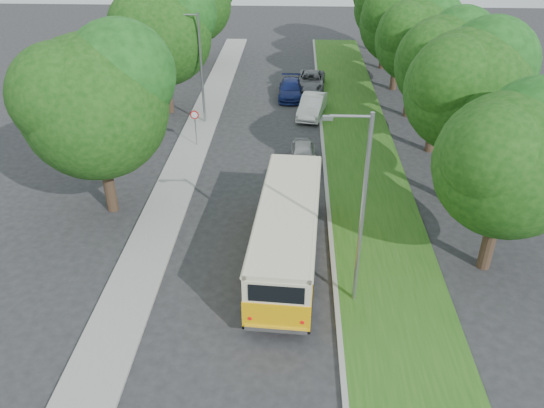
{
  "coord_description": "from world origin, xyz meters",
  "views": [
    {
      "loc": [
        1.77,
        -18.97,
        14.24
      ],
      "look_at": [
        0.78,
        2.42,
        1.5
      ],
      "focal_mm": 35.0,
      "sensor_mm": 36.0,
      "label": 1
    }
  ],
  "objects_px": {
    "lamppost_far": "(200,65)",
    "vintage_bus": "(288,233)",
    "car_silver": "(303,155)",
    "car_grey": "(311,81)",
    "car_blue": "(290,89)",
    "car_white": "(312,106)",
    "lamppost_near": "(360,208)"
  },
  "relations": [
    {
      "from": "car_silver",
      "to": "car_grey",
      "type": "height_order",
      "value": "car_grey"
    },
    {
      "from": "lamppost_far",
      "to": "car_blue",
      "type": "distance_m",
      "value": 8.98
    },
    {
      "from": "car_white",
      "to": "car_grey",
      "type": "relative_size",
      "value": 0.94
    },
    {
      "from": "car_silver",
      "to": "car_blue",
      "type": "bearing_deg",
      "value": 94.58
    },
    {
      "from": "lamppost_far",
      "to": "vintage_bus",
      "type": "bearing_deg",
      "value": -68.59
    },
    {
      "from": "vintage_bus",
      "to": "car_silver",
      "type": "height_order",
      "value": "vintage_bus"
    },
    {
      "from": "lamppost_near",
      "to": "car_silver",
      "type": "xyz_separation_m",
      "value": [
        -1.91,
        12.14,
        -3.71
      ]
    },
    {
      "from": "lamppost_near",
      "to": "car_grey",
      "type": "relative_size",
      "value": 1.66
    },
    {
      "from": "vintage_bus",
      "to": "car_silver",
      "type": "relative_size",
      "value": 2.59
    },
    {
      "from": "car_white",
      "to": "car_grey",
      "type": "bearing_deg",
      "value": 100.73
    },
    {
      "from": "car_grey",
      "to": "lamppost_far",
      "type": "bearing_deg",
      "value": -130.98
    },
    {
      "from": "lamppost_far",
      "to": "car_grey",
      "type": "xyz_separation_m",
      "value": [
        7.7,
        7.76,
        -3.45
      ]
    },
    {
      "from": "vintage_bus",
      "to": "car_silver",
      "type": "distance_m",
      "value": 9.69
    },
    {
      "from": "vintage_bus",
      "to": "car_grey",
      "type": "bearing_deg",
      "value": 90.08
    },
    {
      "from": "lamppost_far",
      "to": "car_blue",
      "type": "height_order",
      "value": "lamppost_far"
    },
    {
      "from": "vintage_bus",
      "to": "car_silver",
      "type": "xyz_separation_m",
      "value": [
        0.73,
        9.63,
        -0.82
      ]
    },
    {
      "from": "lamppost_far",
      "to": "car_grey",
      "type": "bearing_deg",
      "value": 45.24
    },
    {
      "from": "car_blue",
      "to": "vintage_bus",
      "type": "bearing_deg",
      "value": -89.2
    },
    {
      "from": "car_silver",
      "to": "car_blue",
      "type": "xyz_separation_m",
      "value": [
        -0.93,
        12.01,
        -0.0
      ]
    },
    {
      "from": "car_silver",
      "to": "lamppost_far",
      "type": "bearing_deg",
      "value": 137.85
    },
    {
      "from": "car_white",
      "to": "lamppost_far",
      "type": "bearing_deg",
      "value": -156.42
    },
    {
      "from": "vintage_bus",
      "to": "car_white",
      "type": "height_order",
      "value": "vintage_bus"
    },
    {
      "from": "lamppost_near",
      "to": "car_white",
      "type": "bearing_deg",
      "value": 93.41
    },
    {
      "from": "lamppost_far",
      "to": "car_silver",
      "type": "height_order",
      "value": "lamppost_far"
    },
    {
      "from": "car_grey",
      "to": "car_blue",
      "type": "bearing_deg",
      "value": -124.03
    },
    {
      "from": "car_grey",
      "to": "car_silver",
      "type": "bearing_deg",
      "value": -89.08
    },
    {
      "from": "lamppost_near",
      "to": "car_blue",
      "type": "bearing_deg",
      "value": 96.72
    },
    {
      "from": "car_silver",
      "to": "car_blue",
      "type": "distance_m",
      "value": 12.05
    },
    {
      "from": "car_silver",
      "to": "car_white",
      "type": "relative_size",
      "value": 0.85
    },
    {
      "from": "car_white",
      "to": "car_grey",
      "type": "height_order",
      "value": "car_white"
    },
    {
      "from": "lamppost_far",
      "to": "car_blue",
      "type": "bearing_deg",
      "value": 43.01
    },
    {
      "from": "lamppost_far",
      "to": "vintage_bus",
      "type": "relative_size",
      "value": 0.75
    }
  ]
}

